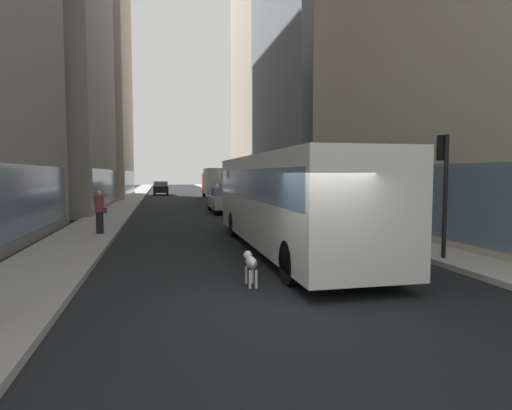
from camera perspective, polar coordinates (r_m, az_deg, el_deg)
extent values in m
plane|color=black|center=(43.07, -8.78, 0.78)|extent=(120.00, 120.00, 0.00)
cube|color=gray|center=(43.09, -16.36, 0.76)|extent=(2.40, 110.00, 0.15)
cube|color=#ADA89E|center=(43.80, -1.32, 0.98)|extent=(2.40, 110.00, 0.15)
cube|color=slate|center=(31.85, -19.23, 2.32)|extent=(0.08, 12.82, 2.40)
cube|color=#B2A893|center=(49.74, -23.93, 18.67)|extent=(11.87, 14.95, 30.52)
cube|color=slate|center=(47.31, -16.39, 2.90)|extent=(0.08, 13.45, 2.40)
cube|color=slate|center=(16.90, 19.60, 0.92)|extent=(0.08, 18.69, 2.40)
cube|color=slate|center=(39.23, 10.75, 20.77)|extent=(11.50, 15.61, 27.52)
cube|color=slate|center=(35.74, 2.00, 2.72)|extent=(0.08, 14.04, 2.40)
cube|color=#A0937F|center=(55.37, 3.61, 20.12)|extent=(10.50, 14.28, 35.48)
cube|color=slate|center=(52.03, -2.03, 3.16)|extent=(0.08, 12.85, 2.40)
cube|color=silver|center=(13.82, 4.10, 0.80)|extent=(2.55, 11.50, 2.75)
cube|color=slate|center=(13.80, 4.12, 2.85)|extent=(2.57, 11.04, 0.90)
cube|color=black|center=(19.43, -0.70, -1.56)|extent=(2.55, 0.16, 0.44)
cylinder|color=black|center=(17.12, -2.93, -2.50)|extent=(0.30, 1.00, 1.00)
cylinder|color=black|center=(17.63, 4.31, -2.32)|extent=(0.30, 1.00, 1.00)
cylinder|color=black|center=(9.70, 4.67, -7.63)|extent=(0.30, 1.00, 1.00)
cylinder|color=black|center=(10.57, 16.49, -6.81)|extent=(0.30, 1.00, 1.00)
cube|color=silver|center=(18.54, -4.78, 4.19)|extent=(0.08, 0.24, 0.40)
cube|color=silver|center=(37.88, -4.02, 1.42)|extent=(1.71, 4.15, 0.75)
cube|color=slate|center=(37.65, -3.98, 2.39)|extent=(1.57, 1.87, 0.55)
cylinder|color=black|center=(39.44, -5.45, 0.97)|extent=(0.22, 0.64, 0.64)
cylinder|color=black|center=(39.65, -3.30, 1.00)|extent=(0.22, 0.64, 0.64)
cylinder|color=black|center=(36.15, -4.80, 0.69)|extent=(0.22, 0.64, 0.64)
cylinder|color=black|center=(36.38, -2.47, 0.72)|extent=(0.22, 0.64, 0.64)
cube|color=black|center=(52.35, -12.51, 2.08)|extent=(1.72, 4.35, 0.75)
cube|color=slate|center=(52.11, -12.52, 2.78)|extent=(1.58, 1.96, 0.55)
cylinder|color=black|center=(54.13, -13.29, 1.73)|extent=(0.22, 0.64, 0.64)
cylinder|color=black|center=(54.13, -11.71, 1.76)|extent=(0.22, 0.64, 0.64)
cylinder|color=black|center=(50.61, -13.35, 1.57)|extent=(0.22, 0.64, 0.64)
cylinder|color=black|center=(50.61, -11.65, 1.60)|extent=(0.22, 0.64, 0.64)
cube|color=#B7BABF|center=(27.73, -4.26, 0.43)|extent=(1.70, 4.29, 0.75)
cube|color=slate|center=(27.49, -4.20, 1.76)|extent=(1.57, 1.93, 0.55)
cylinder|color=black|center=(29.38, -6.17, -0.11)|extent=(0.22, 0.64, 0.64)
cylinder|color=black|center=(29.57, -3.31, -0.06)|extent=(0.22, 0.64, 0.64)
cylinder|color=black|center=(25.95, -5.33, -0.66)|extent=(0.22, 0.64, 0.64)
cylinder|color=black|center=(26.18, -2.11, -0.60)|extent=(0.22, 0.64, 0.64)
cube|color=#A51919|center=(47.19, -5.71, 2.92)|extent=(2.30, 2.00, 2.10)
cube|color=silver|center=(43.47, -5.13, 3.15)|extent=(2.30, 5.50, 2.60)
cylinder|color=black|center=(47.12, -6.92, 1.63)|extent=(0.28, 0.90, 0.90)
cylinder|color=black|center=(47.36, -4.48, 1.66)|extent=(0.28, 0.90, 0.90)
cylinder|color=black|center=(41.65, -6.19, 1.31)|extent=(0.28, 0.90, 0.90)
cylinder|color=black|center=(41.92, -3.44, 1.35)|extent=(0.28, 0.90, 0.90)
ellipsoid|color=white|center=(9.56, -0.65, -7.61)|extent=(0.22, 0.60, 0.26)
sphere|color=white|center=(9.91, -1.10, -6.66)|extent=(0.20, 0.20, 0.20)
sphere|color=black|center=(9.91, -1.46, -6.55)|extent=(0.07, 0.07, 0.07)
sphere|color=black|center=(9.94, -0.78, -6.52)|extent=(0.07, 0.07, 0.07)
cylinder|color=white|center=(9.17, -0.13, -7.80)|extent=(0.03, 0.16, 0.19)
cylinder|color=white|center=(9.82, -1.30, -9.27)|extent=(0.06, 0.06, 0.40)
cylinder|color=white|center=(9.85, -0.49, -9.23)|extent=(0.06, 0.06, 0.40)
cylinder|color=white|center=(9.42, -0.80, -9.85)|extent=(0.06, 0.06, 0.40)
cylinder|color=white|center=(9.45, 0.04, -9.80)|extent=(0.06, 0.06, 0.40)
sphere|color=black|center=(9.66, -0.48, -7.25)|extent=(0.04, 0.04, 0.04)
sphere|color=black|center=(9.47, -0.91, -7.60)|extent=(0.04, 0.04, 0.04)
sphere|color=black|center=(9.38, -0.30, -7.46)|extent=(0.04, 0.04, 0.04)
cylinder|color=#1E1E2D|center=(17.93, -20.02, -2.21)|extent=(0.28, 0.28, 0.85)
cylinder|color=maroon|center=(17.87, -20.08, 0.14)|extent=(0.34, 0.34, 0.62)
sphere|color=tan|center=(17.85, -20.11, 1.48)|extent=(0.22, 0.22, 0.22)
cube|color=#59331E|center=(17.86, -19.36, -0.69)|extent=(0.12, 0.24, 0.20)
cylinder|color=black|center=(12.91, 23.81, 1.00)|extent=(0.12, 0.12, 3.40)
cube|color=black|center=(13.06, 23.51, 6.97)|extent=(0.24, 0.20, 0.70)
sphere|color=red|center=(13.17, 23.25, 7.91)|extent=(0.11, 0.11, 0.11)
sphere|color=orange|center=(13.15, 23.23, 6.95)|extent=(0.11, 0.11, 0.11)
sphere|color=green|center=(13.14, 23.20, 6.00)|extent=(0.11, 0.11, 0.11)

